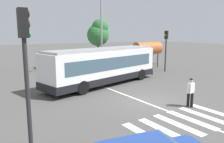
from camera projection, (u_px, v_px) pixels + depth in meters
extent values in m
plane|color=#514F4C|center=(151.00, 102.00, 13.96)|extent=(160.00, 160.00, 0.00)
cylinder|color=black|center=(122.00, 72.00, 22.06)|extent=(1.04, 0.52, 1.00)
cylinder|color=black|center=(141.00, 75.00, 20.48)|extent=(1.04, 0.52, 1.00)
cylinder|color=black|center=(63.00, 83.00, 17.11)|extent=(1.04, 0.52, 1.00)
cylinder|color=black|center=(83.00, 88.00, 15.52)|extent=(1.04, 0.52, 1.00)
cube|color=white|center=(104.00, 65.00, 18.44)|extent=(11.12, 4.91, 2.55)
cube|color=black|center=(104.00, 77.00, 18.62)|extent=(11.23, 4.96, 0.55)
cube|color=#3D5666|center=(104.00, 62.00, 18.39)|extent=(9.86, 4.67, 0.96)
cube|color=#3D5666|center=(142.00, 58.00, 22.28)|extent=(0.54, 2.20, 1.63)
cube|color=black|center=(142.00, 49.00, 22.13)|extent=(0.49, 1.90, 0.28)
cube|color=#99999E|center=(104.00, 49.00, 18.21)|extent=(10.65, 4.61, 0.16)
cube|color=#28282B|center=(142.00, 71.00, 22.60)|extent=(0.69, 2.51, 0.36)
cylinder|color=black|center=(188.00, 99.00, 13.04)|extent=(0.16, 0.16, 0.85)
cylinder|color=black|center=(192.00, 100.00, 12.84)|extent=(0.16, 0.16, 0.85)
cube|color=white|center=(191.00, 88.00, 12.82)|extent=(0.41, 0.28, 0.60)
cylinder|color=white|center=(188.00, 89.00, 12.68)|extent=(0.10, 0.10, 0.55)
cylinder|color=white|center=(193.00, 88.00, 12.96)|extent=(0.10, 0.10, 0.55)
sphere|color=tan|center=(191.00, 81.00, 12.75)|extent=(0.22, 0.22, 0.22)
sphere|color=black|center=(191.00, 80.00, 12.73)|extent=(0.19, 0.19, 0.19)
cylinder|color=black|center=(40.00, 66.00, 27.31)|extent=(0.23, 0.65, 0.64)
cylinder|color=black|center=(53.00, 65.00, 28.15)|extent=(0.23, 0.65, 0.64)
cylinder|color=black|center=(45.00, 69.00, 24.95)|extent=(0.23, 0.65, 0.64)
cylinder|color=black|center=(60.00, 68.00, 25.79)|extent=(0.23, 0.65, 0.64)
cube|color=#AD1E1E|center=(49.00, 64.00, 26.50)|extent=(2.05, 4.59, 0.52)
cube|color=#3D5666|center=(49.00, 60.00, 26.34)|extent=(1.71, 2.24, 0.44)
cube|color=#AD1E1E|center=(49.00, 59.00, 26.31)|extent=(1.63, 2.06, 0.09)
cylinder|color=black|center=(59.00, 64.00, 28.57)|extent=(0.22, 0.65, 0.64)
cylinder|color=black|center=(71.00, 63.00, 29.43)|extent=(0.22, 0.65, 0.64)
cylinder|color=black|center=(67.00, 67.00, 26.23)|extent=(0.22, 0.65, 0.64)
cylinder|color=black|center=(80.00, 66.00, 27.09)|extent=(0.22, 0.65, 0.64)
cube|color=white|center=(69.00, 63.00, 27.77)|extent=(1.99, 4.56, 0.52)
cube|color=#3D5666|center=(69.00, 59.00, 27.62)|extent=(1.68, 2.22, 0.44)
cube|color=white|center=(69.00, 57.00, 27.58)|extent=(1.60, 2.04, 0.09)
cylinder|color=black|center=(76.00, 62.00, 30.45)|extent=(0.22, 0.65, 0.64)
cylinder|color=black|center=(87.00, 62.00, 31.32)|extent=(0.22, 0.65, 0.64)
cylinder|color=black|center=(85.00, 65.00, 28.12)|extent=(0.22, 0.65, 0.64)
cylinder|color=black|center=(97.00, 64.00, 28.99)|extent=(0.22, 0.65, 0.64)
cube|color=#B7BABF|center=(86.00, 61.00, 29.66)|extent=(1.96, 4.55, 0.52)
cube|color=#3D5666|center=(86.00, 57.00, 29.51)|extent=(1.67, 2.21, 0.44)
cube|color=#B7BABF|center=(86.00, 56.00, 29.47)|extent=(1.59, 2.03, 0.09)
cylinder|color=#28282B|center=(28.00, 102.00, 7.14)|extent=(0.14, 0.14, 4.14)
cube|color=black|center=(23.00, 23.00, 6.71)|extent=(0.28, 0.32, 0.90)
cylinder|color=#410907|center=(28.00, 14.00, 6.76)|extent=(0.04, 0.20, 0.20)
cylinder|color=#463707|center=(29.00, 24.00, 6.81)|extent=(0.04, 0.20, 0.20)
cylinder|color=green|center=(29.00, 34.00, 6.86)|extent=(0.04, 0.20, 0.20)
cylinder|color=#28282B|center=(166.00, 55.00, 24.74)|extent=(0.14, 0.14, 3.66)
cube|color=black|center=(166.00, 35.00, 24.35)|extent=(0.28, 0.32, 0.90)
cylinder|color=#410907|center=(165.00, 32.00, 24.21)|extent=(0.04, 0.20, 0.20)
cylinder|color=yellow|center=(165.00, 35.00, 24.26)|extent=(0.04, 0.20, 0.20)
cylinder|color=#093B10|center=(165.00, 38.00, 24.31)|extent=(0.04, 0.20, 0.20)
cylinder|color=#28282B|center=(136.00, 60.00, 26.19)|extent=(0.12, 0.12, 2.30)
cylinder|color=#28282B|center=(158.00, 58.00, 28.15)|extent=(0.12, 0.12, 2.30)
cube|color=slate|center=(144.00, 58.00, 27.72)|extent=(3.44, 0.04, 1.93)
cylinder|color=#BC602D|center=(148.00, 48.00, 26.94)|extent=(3.65, 1.54, 1.54)
cube|color=#4C3823|center=(147.00, 65.00, 27.29)|extent=(2.87, 0.36, 0.08)
cylinder|color=#939399|center=(101.00, 33.00, 24.01)|extent=(0.20, 0.20, 8.57)
cylinder|color=brown|center=(98.00, 53.00, 32.82)|extent=(0.36, 0.36, 2.91)
sphere|color=#2D7033|center=(98.00, 35.00, 32.38)|extent=(3.20, 3.20, 3.20)
sphere|color=#2D7033|center=(100.00, 27.00, 32.12)|extent=(2.40, 2.40, 2.40)
cube|color=silver|center=(146.00, 135.00, 9.39)|extent=(0.45, 2.90, 0.01)
cube|color=silver|center=(162.00, 129.00, 9.95)|extent=(0.45, 2.90, 0.01)
cube|color=silver|center=(177.00, 124.00, 10.50)|extent=(0.45, 2.90, 0.01)
cube|color=silver|center=(191.00, 120.00, 11.05)|extent=(0.45, 2.90, 0.01)
cube|color=silver|center=(203.00, 116.00, 11.61)|extent=(0.45, 2.90, 0.01)
cube|color=silver|center=(214.00, 112.00, 12.16)|extent=(0.45, 2.90, 0.01)
cube|color=silver|center=(126.00, 95.00, 15.39)|extent=(0.16, 24.00, 0.01)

